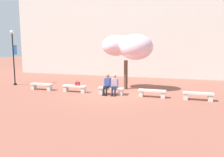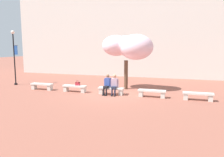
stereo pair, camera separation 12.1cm
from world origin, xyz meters
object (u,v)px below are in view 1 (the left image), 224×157
(lamp_post_with_banner, at_px, (13,53))
(person_seated_left, at_px, (107,84))
(handbag, at_px, (77,84))
(stone_bench_west_end, at_px, (42,86))
(stone_bench_east_end, at_px, (198,95))
(person_seated_right, at_px, (114,84))
(cherry_tree_main, at_px, (127,46))
(stone_bench_center, at_px, (111,90))
(stone_bench_near_east, at_px, (152,92))
(stone_bench_near_west, at_px, (74,88))

(lamp_post_with_banner, bearing_deg, person_seated_left, -8.26)
(handbag, bearing_deg, lamp_post_with_banner, 169.62)
(stone_bench_west_end, xyz_separation_m, stone_bench_east_end, (10.31, 0.00, 0.00))
(stone_bench_west_end, xyz_separation_m, person_seated_right, (5.39, -0.05, 0.40))
(cherry_tree_main, bearing_deg, stone_bench_west_end, -160.41)
(stone_bench_east_end, xyz_separation_m, person_seated_left, (-5.39, -0.05, 0.40))
(handbag, distance_m, cherry_tree_main, 4.30)
(stone_bench_center, height_order, person_seated_left, person_seated_left)
(handbag, xyz_separation_m, cherry_tree_main, (2.90, 2.00, 2.46))
(stone_bench_near_east, bearing_deg, stone_bench_center, 180.00)
(stone_bench_center, relative_size, stone_bench_near_east, 1.00)
(handbag, bearing_deg, stone_bench_east_end, -0.19)
(cherry_tree_main, bearing_deg, stone_bench_near_west, -146.96)
(stone_bench_center, bearing_deg, lamp_post_with_banner, 172.32)
(stone_bench_near_west, bearing_deg, stone_bench_near_east, 0.00)
(stone_bench_near_east, distance_m, lamp_post_with_banner, 11.30)
(stone_bench_west_end, bearing_deg, person_seated_right, -0.56)
(stone_bench_near_west, height_order, stone_bench_near_east, same)
(person_seated_left, bearing_deg, lamp_post_with_banner, 171.74)
(person_seated_right, xyz_separation_m, lamp_post_with_banner, (-8.67, 1.19, 1.87))
(stone_bench_near_west, xyz_separation_m, person_seated_left, (2.34, -0.05, 0.40))
(stone_bench_near_east, xyz_separation_m, person_seated_left, (-2.82, -0.05, 0.40))
(stone_bench_west_end, relative_size, lamp_post_with_banner, 0.38)
(stone_bench_east_end, bearing_deg, handbag, 179.81)
(cherry_tree_main, bearing_deg, stone_bench_center, -104.85)
(stone_bench_near_west, bearing_deg, person_seated_left, -1.30)
(stone_bench_near_west, height_order, lamp_post_with_banner, lamp_post_with_banner)
(stone_bench_west_end, bearing_deg, cherry_tree_main, 19.59)
(person_seated_left, bearing_deg, stone_bench_west_end, 179.38)
(stone_bench_west_end, xyz_separation_m, handbag, (2.79, 0.03, 0.28))
(lamp_post_with_banner, bearing_deg, handbag, -10.38)
(stone_bench_near_west, xyz_separation_m, stone_bench_center, (2.58, 0.00, 0.00))
(stone_bench_near_west, distance_m, cherry_tree_main, 4.62)
(stone_bench_west_end, bearing_deg, handbag, 0.52)
(stone_bench_near_east, height_order, handbag, handbag)
(person_seated_right, bearing_deg, stone_bench_east_end, 0.62)
(stone_bench_near_west, distance_m, handbag, 0.35)
(stone_bench_center, distance_m, stone_bench_near_east, 2.58)
(person_seated_left, relative_size, handbag, 3.81)
(person_seated_right, relative_size, lamp_post_with_banner, 0.30)
(stone_bench_near_west, relative_size, person_seated_left, 1.28)
(stone_bench_center, height_order, handbag, handbag)
(stone_bench_west_end, xyz_separation_m, person_seated_left, (4.92, -0.05, 0.40))
(person_seated_left, bearing_deg, cherry_tree_main, 69.55)
(stone_bench_west_end, height_order, lamp_post_with_banner, lamp_post_with_banner)
(stone_bench_center, relative_size, lamp_post_with_banner, 0.38)
(stone_bench_near_west, distance_m, person_seated_right, 2.84)
(stone_bench_near_east, bearing_deg, person_seated_left, -178.92)
(stone_bench_east_end, distance_m, handbag, 7.52)
(stone_bench_near_east, bearing_deg, cherry_tree_main, 135.20)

